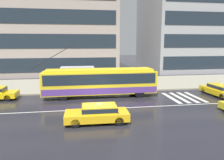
# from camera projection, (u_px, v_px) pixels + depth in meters

# --- Properties ---
(ground_plane) EXTENTS (160.00, 160.00, 0.00)m
(ground_plane) POSITION_uv_depth(u_px,v_px,m) (98.00, 105.00, 19.54)
(ground_plane) COLOR #23222A
(sidewalk_slab) EXTENTS (80.00, 10.00, 0.14)m
(sidewalk_slab) POSITION_uv_depth(u_px,v_px,m) (92.00, 84.00, 29.11)
(sidewalk_slab) COLOR gray
(sidewalk_slab) RESTS_ON ground_plane
(crosswalk_stripe_edge_near) EXTENTS (0.44, 4.40, 0.01)m
(crosswalk_stripe_edge_near) POSITION_uv_depth(u_px,v_px,m) (171.00, 98.00, 22.11)
(crosswalk_stripe_edge_near) COLOR beige
(crosswalk_stripe_edge_near) RESTS_ON ground_plane
(crosswalk_stripe_inner_a) EXTENTS (0.44, 4.40, 0.01)m
(crosswalk_stripe_inner_a) POSITION_uv_depth(u_px,v_px,m) (179.00, 97.00, 22.24)
(crosswalk_stripe_inner_a) COLOR beige
(crosswalk_stripe_inner_a) RESTS_ON ground_plane
(crosswalk_stripe_center) EXTENTS (0.44, 4.40, 0.01)m
(crosswalk_stripe_center) POSITION_uv_depth(u_px,v_px,m) (187.00, 97.00, 22.38)
(crosswalk_stripe_center) COLOR beige
(crosswalk_stripe_center) RESTS_ON ground_plane
(crosswalk_stripe_inner_b) EXTENTS (0.44, 4.40, 0.01)m
(crosswalk_stripe_inner_b) POSITION_uv_depth(u_px,v_px,m) (195.00, 97.00, 22.52)
(crosswalk_stripe_inner_b) COLOR beige
(crosswalk_stripe_inner_b) RESTS_ON ground_plane
(lane_centre_line) EXTENTS (72.00, 0.14, 0.01)m
(lane_centre_line) POSITION_uv_depth(u_px,v_px,m) (100.00, 109.00, 18.37)
(lane_centre_line) COLOR silver
(lane_centre_line) RESTS_ON ground_plane
(trolleybus) EXTENTS (12.96, 2.54, 5.62)m
(trolleybus) POSITION_uv_depth(u_px,v_px,m) (100.00, 81.00, 22.50)
(trolleybus) COLOR yellow
(trolleybus) RESTS_ON ground_plane
(taxi_cross_traffic) EXTENTS (2.06, 4.61, 1.39)m
(taxi_cross_traffic) POSITION_uv_depth(u_px,v_px,m) (220.00, 90.00, 22.74)
(taxi_cross_traffic) COLOR yellow
(taxi_cross_traffic) RESTS_ON ground_plane
(taxi_oncoming_near) EXTENTS (4.54, 1.95, 1.39)m
(taxi_oncoming_near) POSITION_uv_depth(u_px,v_px,m) (98.00, 113.00, 15.20)
(taxi_oncoming_near) COLOR yellow
(taxi_oncoming_near) RESTS_ON ground_plane
(bus_shelter) EXTENTS (3.94, 1.78, 2.63)m
(bus_shelter) POSITION_uv_depth(u_px,v_px,m) (78.00, 72.00, 25.91)
(bus_shelter) COLOR gray
(bus_shelter) RESTS_ON sidewalk_slab
(pedestrian_at_shelter) EXTENTS (0.39, 0.39, 1.65)m
(pedestrian_at_shelter) POSITION_uv_depth(u_px,v_px,m) (97.00, 82.00, 25.04)
(pedestrian_at_shelter) COLOR navy
(pedestrian_at_shelter) RESTS_ON sidewalk_slab
(pedestrian_approaching_curb) EXTENTS (1.11, 1.11, 1.97)m
(pedestrian_approaching_curb) POSITION_uv_depth(u_px,v_px,m) (71.00, 75.00, 26.29)
(pedestrian_approaching_curb) COLOR #4E4142
(pedestrian_approaching_curb) RESTS_ON sidewalk_slab
(office_tower_corner_left) EXTENTS (21.37, 14.75, 19.42)m
(office_tower_corner_left) POSITION_uv_depth(u_px,v_px,m) (58.00, 21.00, 40.26)
(office_tower_corner_left) COLOR #A3948A
(office_tower_corner_left) RESTS_ON ground_plane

